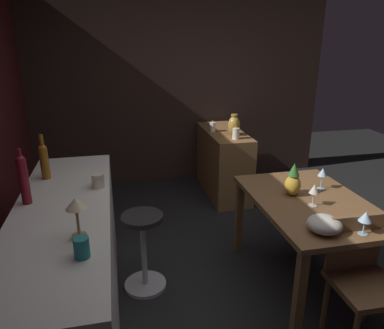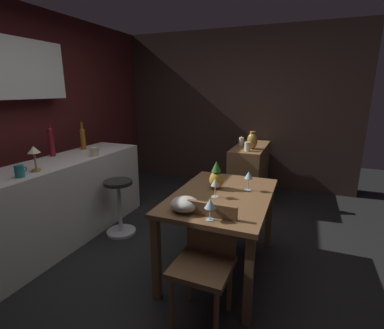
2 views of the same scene
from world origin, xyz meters
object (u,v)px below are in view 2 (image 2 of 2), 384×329
counter_lamp (34,153)px  pillar_candle_tall (241,141)px  cup_cream (94,152)px  wine_glass_right (215,183)px  bar_stool (120,206)px  cup_teal (20,171)px  wine_bottle_amber (83,137)px  pillar_candle_short (247,146)px  sideboard_cabinet (249,172)px  pineapple_centerpiece (216,177)px  vase_brass (252,141)px  chair_near_window (205,258)px  wine_glass_left (249,176)px  dining_table (222,204)px  fruit_bowl (185,204)px  wine_glass_center (210,204)px  wine_bottle_ruby (51,141)px

counter_lamp → pillar_candle_tall: 2.77m
cup_cream → wine_glass_right: bearing=-101.5°
bar_stool → cup_teal: (-0.87, 0.35, 0.61)m
wine_bottle_amber → pillar_candle_short: bearing=-60.8°
sideboard_cabinet → pineapple_centerpiece: size_ratio=4.18×
vase_brass → pineapple_centerpiece: bearing=178.3°
chair_near_window → bar_stool: 1.55m
wine_glass_left → vase_brass: 1.53m
dining_table → sideboard_cabinet: sideboard_cabinet is taller
bar_stool → pineapple_centerpiece: size_ratio=2.44×
dining_table → pineapple_centerpiece: pineapple_centerpiece is taller
dining_table → fruit_bowl: 0.50m
pineapple_centerpiece → sideboard_cabinet: bearing=0.2°
chair_near_window → cup_cream: cup_cream is taller
wine_glass_right → pillar_candle_short: (1.62, 0.04, 0.01)m
pineapple_centerpiece → vase_brass: size_ratio=1.06×
dining_table → chair_near_window: (-0.59, -0.05, -0.18)m
dining_table → pillar_candle_tall: pillar_candle_tall is taller
cup_teal → pillar_candle_tall: cup_teal is taller
cup_cream → pillar_candle_tall: cup_cream is taller
pillar_candle_tall → wine_glass_left: bearing=-165.7°
chair_near_window → fruit_bowl: fruit_bowl is taller
wine_glass_center → pillar_candle_short: size_ratio=1.04×
wine_glass_left → counter_lamp: size_ratio=0.76×
wine_glass_left → counter_lamp: 1.97m
sideboard_cabinet → bar_stool: 2.05m
cup_teal → counter_lamp: 0.22m
wine_glass_center → wine_bottle_ruby: (0.57, 2.07, 0.22)m
wine_glass_left → wine_bottle_amber: (0.30, 2.15, 0.17)m
pineapple_centerpiece → wine_bottle_amber: bearing=79.2°
wine_bottle_ruby → vase_brass: 2.57m
dining_table → wine_bottle_amber: wine_bottle_amber is taller
counter_lamp → dining_table: bearing=-74.1°
wine_glass_center → pineapple_centerpiece: size_ratio=0.59×
bar_stool → pillar_candle_short: 1.85m
wine_bottle_amber → pillar_candle_short: size_ratio=2.30×
sideboard_cabinet → fruit_bowl: fruit_bowl is taller
sideboard_cabinet → vase_brass: (-0.21, -0.05, 0.53)m
fruit_bowl → bar_stool: bearing=58.9°
cup_cream → counter_lamp: 0.71m
counter_lamp → cup_cream: bearing=-6.8°
cup_cream → pillar_candle_tall: 2.15m
counter_lamp → vase_brass: bearing=-36.4°
wine_glass_left → cup_cream: (0.04, 1.76, 0.07)m
wine_bottle_amber → fruit_bowl: bearing=-117.4°
sideboard_cabinet → wine_bottle_ruby: size_ratio=2.97×
wine_glass_center → wine_bottle_amber: wine_bottle_amber is taller
fruit_bowl → pillar_candle_short: bearing=-2.5°
sideboard_cabinet → counter_lamp: (-2.38, 1.55, 0.66)m
pillar_candle_tall → dining_table: bearing=-172.6°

